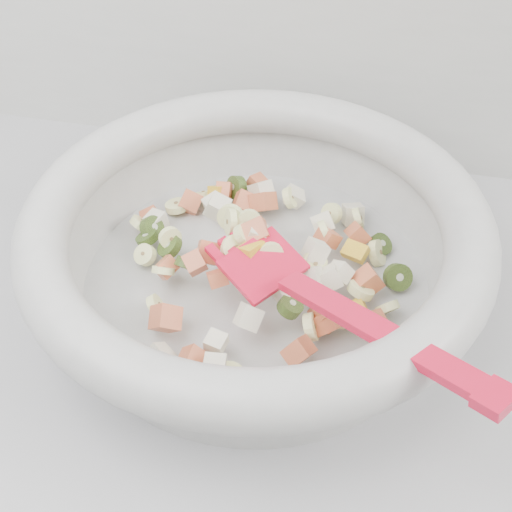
# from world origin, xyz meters

# --- Properties ---
(counter) EXTENTS (2.00, 0.60, 0.90)m
(counter) POSITION_xyz_m (0.00, 1.45, 0.45)
(counter) COLOR #A9A9AF
(counter) RESTS_ON ground
(mixing_bowl) EXTENTS (0.44, 0.44, 0.13)m
(mixing_bowl) POSITION_xyz_m (-0.00, 1.47, 0.97)
(mixing_bowl) COLOR #BCBCB9
(mixing_bowl) RESTS_ON counter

